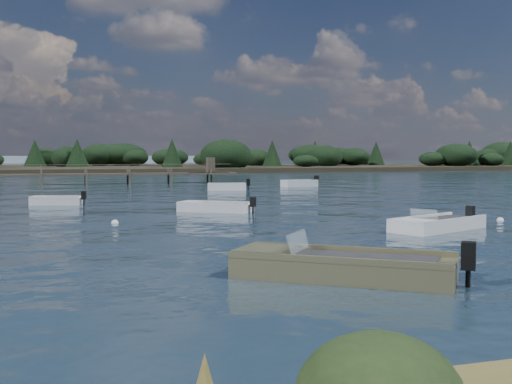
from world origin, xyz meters
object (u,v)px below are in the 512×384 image
object	(u,v)px
dinghy_near_olive	(343,271)
tender_far_grey	(56,202)
tender_far_grey_b	(299,185)
dinghy_mid_white_a	(438,226)
dinghy_mid_grey	(215,209)
tender_far_white	(227,188)

from	to	relation	value
dinghy_near_olive	tender_far_grey	world-z (taller)	dinghy_near_olive
tender_far_grey_b	tender_far_grey	bearing A→B (deg)	-144.64
dinghy_mid_white_a	tender_far_grey_b	bearing A→B (deg)	77.20
tender_far_grey_b	dinghy_near_olive	bearing A→B (deg)	-110.58
dinghy_mid_grey	tender_far_white	size ratio (longest dim) A/B	1.07
dinghy_near_olive	tender_far_white	bearing A→B (deg)	78.74
dinghy_mid_grey	tender_far_white	xyz separation A→B (m)	(5.97, 19.33, 0.03)
tender_far_grey	tender_far_grey_b	size ratio (longest dim) A/B	0.86
tender_far_white	dinghy_near_olive	bearing A→B (deg)	-101.26
dinghy_near_olive	tender_far_grey	distance (m)	26.85
tender_far_white	dinghy_mid_white_a	bearing A→B (deg)	-89.18
tender_far_white	tender_far_grey_b	world-z (taller)	tender_far_grey_b
dinghy_mid_white_a	tender_far_grey	bearing A→B (deg)	128.13
dinghy_mid_white_a	dinghy_mid_grey	world-z (taller)	dinghy_mid_white_a
dinghy_mid_grey	tender_far_grey_b	bearing A→B (deg)	58.64
dinghy_mid_white_a	tender_far_grey	distance (m)	23.15
dinghy_mid_white_a	tender_far_white	size ratio (longest dim) A/B	1.32
tender_far_grey	dinghy_mid_grey	size ratio (longest dim) A/B	0.85
tender_far_grey	tender_far_grey_b	bearing A→B (deg)	35.36
dinghy_mid_white_a	tender_far_grey_b	size ratio (longest dim) A/B	1.25
dinghy_mid_white_a	tender_far_white	distance (m)	30.04
dinghy_near_olive	tender_far_white	xyz separation A→B (m)	(7.55, 37.91, -0.01)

